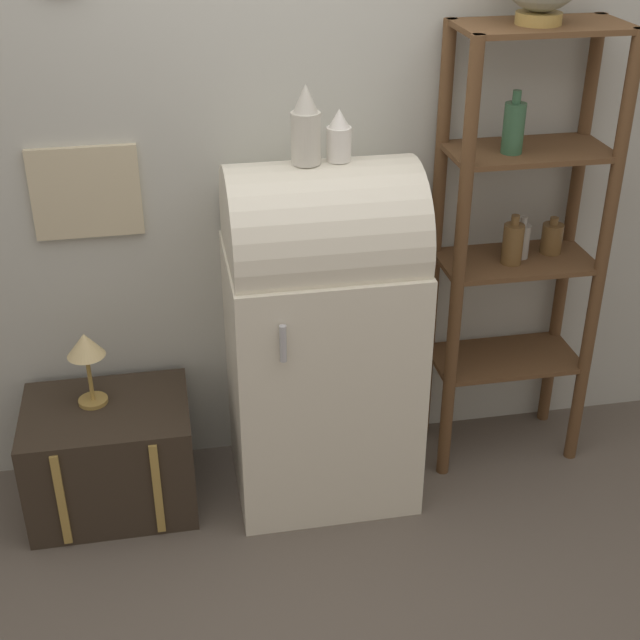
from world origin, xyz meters
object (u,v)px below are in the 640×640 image
Objects in this scene: refrigerator at (322,331)px; vase_center at (339,137)px; suitcase_trunk at (111,456)px; vase_left at (306,127)px; desk_lamp at (86,351)px.

refrigerator is 7.64× the size of vase_center.
vase_left is (0.77, -0.01, 1.26)m from suitcase_trunk.
desk_lamp is (-0.87, 0.06, -0.03)m from refrigerator.
refrigerator is 0.74m from vase_center.
refrigerator reaches higher than suitcase_trunk.
desk_lamp is (-0.04, 0.05, 0.45)m from suitcase_trunk.
suitcase_trunk is (-0.82, 0.01, -0.48)m from refrigerator.
vase_center reaches higher than desk_lamp.
vase_left is 0.12m from vase_center.
suitcase_trunk is at bearing -49.31° from desk_lamp.
vase_left is 1.52× the size of vase_center.
refrigerator reaches higher than desk_lamp.
refrigerator is at bearing -2.82° from vase_left.
suitcase_trunk is 1.47m from vase_left.
vase_left is (-0.05, 0.00, 0.78)m from refrigerator.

